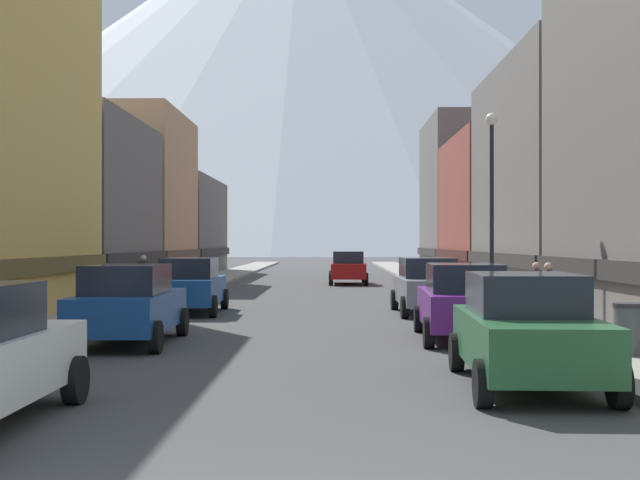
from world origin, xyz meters
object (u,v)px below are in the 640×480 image
Objects in this scene: car_right_2 at (428,285)px; pedestrian_0 at (536,294)px; car_right_1 at (463,301)px; potted_plant_0 at (29,308)px; car_left_1 at (128,304)px; pedestrian_1 at (548,297)px; pedestrian_2 at (143,279)px; trash_bin_right at (629,329)px; car_right_0 at (526,330)px; car_left_2 at (190,285)px; car_driving_0 at (348,268)px; streetlamp_right at (492,183)px.

car_right_2 is 4.76m from pedestrian_0.
potted_plant_0 is (-10.80, 1.75, -0.30)m from car_right_1.
car_right_2 is at bearing 121.02° from pedestrian_0.
pedestrian_0 is (10.05, 4.06, -0.02)m from car_left_1.
pedestrian_2 is (-12.50, 9.59, 0.02)m from pedestrian_1.
car_right_2 reaches higher than trash_bin_right.
trash_bin_right is (2.55, 2.71, -0.26)m from car_right_0.
car_left_2 is 1.01× the size of car_driving_0.
car_left_2 is 4.53× the size of trash_bin_right.
car_right_2 is at bearing 90.01° from car_right_0.
car_left_2 reaches higher than trash_bin_right.
pedestrian_1 is at bearing -90.00° from pedestrian_0.
car_right_0 is 1.00× the size of car_right_1.
pedestrian_0 is at bearing -33.63° from pedestrian_2.
car_right_2 is 1.01× the size of car_driving_0.
car_left_2 is at bearing 164.42° from streetlamp_right.
car_right_1 is at bearing -43.61° from car_left_2.
car_right_0 is 2.81× the size of pedestrian_0.
potted_plant_0 is (-3.20, -5.49, -0.30)m from car_left_2.
car_left_1 is 1.00× the size of car_driving_0.
car_right_1 is at bearing -9.18° from potted_plant_0.
car_right_1 is at bearing -90.01° from car_right_2.
car_left_2 and car_right_2 have the same top height.
car_left_1 is 2.74× the size of pedestrian_1.
car_right_1 is 26.04m from car_driving_0.
car_driving_0 is (-2.20, 25.95, 0.00)m from car_right_1.
car_driving_0 reaches higher than pedestrian_1.
car_right_0 is 13.56m from car_right_2.
car_right_1 is (7.60, 0.92, 0.00)m from car_left_1.
car_left_2 is 14.88m from trash_bin_right.
pedestrian_1 is (10.05, -5.38, -0.01)m from car_left_2.
car_right_1 is at bearing -142.92° from pedestrian_1.
car_right_0 is 1.01× the size of car_right_2.
car_right_1 and car_right_2 have the same top height.
pedestrian_2 is (-12.60, 15.09, 0.27)m from trash_bin_right.
car_right_1 is 1.01× the size of car_driving_0.
pedestrian_0 is 15.01m from pedestrian_2.
potted_plant_0 is (-10.80, -5.46, -0.30)m from car_right_2.
car_driving_0 is 23.29m from pedestrian_0.
potted_plant_0 is at bearing 158.01° from trash_bin_right.
car_right_2 is at bearing -0.23° from car_left_2.
streetlamp_right is (-1.00, 8.33, 3.34)m from trash_bin_right.
car_right_0 reaches higher than trash_bin_right.
car_right_2 is 0.76× the size of streetlamp_right.
car_right_2 and car_driving_0 have the same top height.
streetlamp_right is at bearing 120.05° from pedestrian_0.
pedestrian_1 reaches higher than trash_bin_right.
pedestrian_0 is at bearing -59.95° from streetlamp_right.
car_right_0 is at bearing -60.55° from pedestrian_2.
car_left_1 is at bearing -133.06° from car_right_2.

